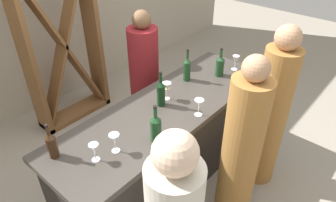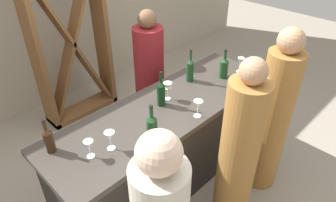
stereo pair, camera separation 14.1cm
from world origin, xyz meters
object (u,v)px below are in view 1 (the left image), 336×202
at_px(wine_glass_near_left, 199,104).
at_px(person_left_guest, 241,152).
at_px(wine_bottle_second_right_olive_green, 187,69).
at_px(person_right_guest, 270,115).
at_px(wine_bottle_center_dark_green, 161,93).
at_px(wine_rack, 62,45).
at_px(wine_bottle_second_left_olive_green, 156,128).
at_px(wine_glass_near_right, 114,139).
at_px(wine_glass_near_center, 236,60).
at_px(wine_bottle_leftmost_amber_brown, 52,145).
at_px(wine_glass_far_center, 167,88).
at_px(wine_glass_far_left, 94,149).
at_px(wine_bottle_rightmost_olive_green, 220,65).
at_px(person_server_behind, 144,80).

distance_m(wine_glass_near_left, person_left_guest, 0.50).
height_order(wine_bottle_second_right_olive_green, person_right_guest, person_right_guest).
relative_size(wine_bottle_second_right_olive_green, wine_glass_near_left, 2.16).
distance_m(wine_bottle_center_dark_green, person_left_guest, 0.80).
bearing_deg(wine_rack, wine_bottle_second_right_olive_green, -75.01).
height_order(wine_bottle_center_dark_green, person_right_guest, person_right_guest).
xyz_separation_m(wine_bottle_second_left_olive_green, wine_bottle_center_dark_green, (0.36, 0.27, 0.01)).
bearing_deg(person_right_guest, wine_bottle_center_dark_green, 36.16).
bearing_deg(person_right_guest, wine_glass_near_right, 58.81).
distance_m(wine_glass_near_center, wine_glass_near_right, 1.60).
height_order(wine_bottle_second_left_olive_green, person_right_guest, person_right_guest).
bearing_deg(person_left_guest, wine_bottle_leftmost_amber_brown, 56.21).
xyz_separation_m(wine_rack, person_left_guest, (0.04, -2.33, -0.24)).
bearing_deg(wine_rack, wine_glass_near_center, -62.79).
distance_m(wine_bottle_second_left_olive_green, wine_bottle_center_dark_green, 0.45).
distance_m(wine_bottle_center_dark_green, wine_glass_near_left, 0.34).
distance_m(wine_bottle_leftmost_amber_brown, wine_glass_far_center, 1.05).
relative_size(wine_bottle_second_left_olive_green, wine_glass_far_left, 2.18).
height_order(wine_bottle_center_dark_green, wine_bottle_rightmost_olive_green, wine_bottle_center_dark_green).
bearing_deg(wine_rack, wine_bottle_rightmost_olive_green, -67.92).
height_order(wine_glass_near_right, person_server_behind, person_server_behind).
height_order(wine_glass_near_left, person_left_guest, person_left_guest).
xyz_separation_m(wine_bottle_rightmost_olive_green, person_left_guest, (-0.65, -0.64, -0.29)).
bearing_deg(person_server_behind, person_left_guest, 7.68).
bearing_deg(wine_glass_far_left, wine_bottle_leftmost_amber_brown, 123.57).
height_order(wine_bottle_second_left_olive_green, wine_bottle_rightmost_olive_green, wine_bottle_second_left_olive_green).
relative_size(wine_bottle_second_right_olive_green, wine_glass_near_center, 2.08).
xyz_separation_m(wine_bottle_center_dark_green, person_left_guest, (0.12, -0.73, -0.30)).
bearing_deg(wine_bottle_leftmost_amber_brown, wine_bottle_rightmost_olive_green, -7.72).
bearing_deg(wine_glass_far_center, wine_glass_near_right, -167.43).
distance_m(wine_glass_far_center, person_server_behind, 0.85).
relative_size(wine_rack, wine_bottle_second_right_olive_green, 6.09).
xyz_separation_m(wine_bottle_leftmost_amber_brown, wine_bottle_second_left_olive_green, (0.58, -0.41, 0.01)).
height_order(wine_bottle_center_dark_green, person_left_guest, person_left_guest).
height_order(wine_bottle_rightmost_olive_green, wine_glass_far_left, wine_bottle_rightmost_olive_green).
height_order(wine_rack, wine_bottle_second_right_olive_green, wine_rack).
xyz_separation_m(wine_glass_near_right, person_right_guest, (1.31, -0.56, -0.26)).
height_order(wine_bottle_center_dark_green, wine_bottle_second_right_olive_green, wine_bottle_second_right_olive_green).
distance_m(wine_glass_near_center, wine_glass_far_left, 1.75).
bearing_deg(wine_bottle_second_left_olive_green, wine_bottle_second_right_olive_green, 23.89).
bearing_deg(wine_bottle_center_dark_green, wine_glass_near_center, -8.40).
distance_m(wine_bottle_leftmost_amber_brown, person_right_guest, 1.85).
bearing_deg(person_right_guest, wine_bottle_rightmost_olive_green, -15.29).
xyz_separation_m(wine_rack, wine_bottle_center_dark_green, (-0.08, -1.59, 0.06)).
bearing_deg(person_left_guest, wine_glass_far_left, 60.67).
height_order(wine_glass_near_left, wine_glass_far_left, wine_glass_near_left).
relative_size(wine_glass_near_right, wine_glass_far_center, 0.91).
distance_m(wine_bottle_rightmost_olive_green, wine_glass_near_left, 0.71).
xyz_separation_m(wine_glass_near_center, person_left_guest, (-0.86, -0.59, -0.28)).
xyz_separation_m(wine_bottle_leftmost_amber_brown, wine_glass_near_left, (1.03, -0.47, 0.00)).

